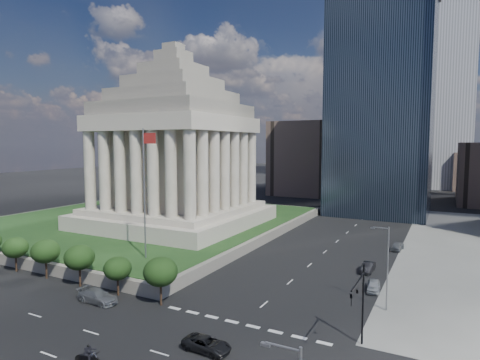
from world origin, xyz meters
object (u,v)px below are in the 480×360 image
Objects in this scene: pickup_truck at (207,344)px; war_memorial at (175,135)px; flagpole at (145,186)px; traffic_signal_ne at (360,299)px; parked_sedan_far at (397,246)px; parked_sedan_near at (374,286)px; street_lamp_north at (386,263)px; suv_grey at (98,296)px; parked_sedan_mid at (368,267)px; motorcycle_trail at (87,354)px.

war_memorial is at bearing 42.05° from pickup_truck.
traffic_signal_ne is at bearing -16.71° from flagpole.
traffic_signal_ne is 1.82× the size of parked_sedan_far.
war_memorial is 9.43× the size of parked_sedan_near.
street_lamp_north is 1.79× the size of suv_grey.
suv_grey is at bearing -75.41° from flagpole.
war_memorial reaches higher than parked_sedan_near.
flagpole is at bearing -152.77° from parked_sedan_mid.
pickup_truck is 32.70m from parked_sedan_mid.
street_lamp_north reaches higher than pickup_truck.
flagpole is 35.86m from parked_sedan_near.
war_memorial is at bearing -165.98° from parked_sedan_far.
flagpole is 4.84× the size of parked_sedan_near.
suv_grey is at bearing -133.02° from parked_sedan_mid.
pickup_truck is at bearing -50.29° from war_memorial.
flagpole is 2.50× the size of traffic_signal_ne.
motorcycle_trail is (-17.46, -38.21, 0.20)m from parked_sedan_mid.
parked_sedan_near is at bearing 11.76° from flagpole.
traffic_signal_ne is (46.50, -34.30, -16.15)m from war_memorial.
parked_sedan_mid is (-3.50, 25.05, -4.52)m from traffic_signal_ne.
pickup_truck is 0.87× the size of suv_grey.
traffic_signal_ne reaches higher than parked_sedan_near.
parked_sedan_mid is 1.01× the size of parked_sedan_far.
parked_sedan_far is at bearing 82.55° from parked_sedan_mid.
suv_grey is 35.61m from parked_sedan_near.
parked_sedan_mid is at bearing 107.48° from street_lamp_north.
street_lamp_north is (0.83, 11.30, 0.41)m from traffic_signal_ne.
parked_sedan_mid is (43.00, -9.25, -20.67)m from war_memorial.
traffic_signal_ne reaches higher than suv_grey.
flagpole is 4.54× the size of parked_sedan_far.
traffic_signal_ne is at bearing -83.80° from suv_grey.
flagpole is 35.95m from street_lamp_north.
parked_sedan_near is 0.94× the size of parked_sedan_far.
street_lamp_north is at bearing -25.92° from war_memorial.
motorcycle_trail is at bearing -60.32° from flagpole.
war_memorial reaches higher than street_lamp_north.
parked_sedan_mid is (-4.33, 13.75, -4.93)m from street_lamp_north.
traffic_signal_ne is at bearing -61.36° from pickup_truck.
suv_grey reaches higher than parked_sedan_mid.
traffic_signal_ne is 1.94× the size of parked_sedan_near.
war_memorial is 48.60m from parked_sedan_mid.
parked_sedan_far is (29.95, 43.32, -0.06)m from suv_grey.
suv_grey is 1.35× the size of parked_sedan_near.
flagpole is 36.69m from traffic_signal_ne.
parked_sedan_mid reaches higher than parked_sedan_near.
street_lamp_north is at bearing -65.00° from suv_grey.
pickup_truck is 1.09× the size of parked_sedan_mid.
street_lamp_north is 2.07× the size of pickup_truck.
motorcycle_trail is at bearing -131.68° from street_lamp_north.
flagpole reaches higher than motorcycle_trail.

